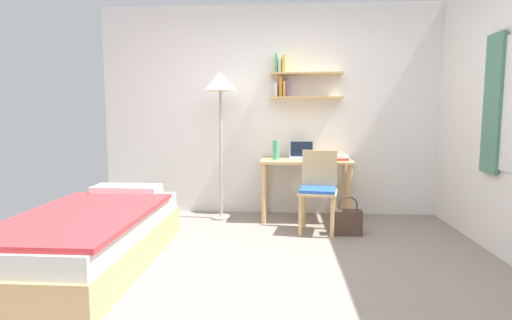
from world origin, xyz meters
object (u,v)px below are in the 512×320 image
Objects in this scene: laptop at (302,154)px; handbag at (348,221)px; bed at (92,238)px; standing_lamp at (220,90)px; book_stack at (340,158)px; water_bottle at (276,150)px; desk_chair at (318,187)px; desk at (306,171)px.

laptop reaches higher than handbag.
bed is at bearing -155.90° from handbag.
standing_lamp is (0.84, 1.59, 1.31)m from bed.
laptop reaches higher than bed.
book_stack is at bearing 91.57° from handbag.
water_bottle is at bearing 179.49° from book_stack.
water_bottle is (0.66, -0.00, -0.71)m from standing_lamp.
desk_chair is at bearing -44.51° from water_bottle.
water_bottle is 0.76m from book_stack.
standing_lamp is 7.85× the size of book_stack.
desk_chair is 0.47m from handbag.
desk_chair is 0.74m from water_bottle.
book_stack is (0.29, 0.45, 0.27)m from desk_chair.
laptop is at bearing 162.32° from book_stack.
desk_chair reaches higher than book_stack.
standing_lamp is 2.08m from handbag.
bed is 8.80× the size of water_bottle.
water_bottle reaches higher than desk.
laptop is 1.37× the size of book_stack.
laptop is at bearing 23.15° from water_bottle.
standing_lamp is 5.74× the size of laptop.
handbag is (1.42, -0.57, -1.40)m from standing_lamp.
book_stack is 0.54× the size of handbag.
laptop is 0.74× the size of handbag.
water_bottle reaches higher than desk_chair.
desk_chair is 0.60m from book_stack.
book_stack is (2.25, 1.58, 0.51)m from bed.
desk is at bearing 123.67° from handbag.
standing_lamp reaches higher than water_bottle.
laptop is (0.97, 0.13, -0.76)m from standing_lamp.
desk_chair is 0.50× the size of standing_lamp.
standing_lamp reaches higher than desk.
bed is 2.31× the size of desk_chair.
water_bottle is 1.18m from handbag.
book_stack is at bearing 35.03° from bed.
desk_chair is 2.11× the size of handbag.
bed is at bearing -138.80° from desk.
standing_lamp is 1.24m from laptop.
standing_lamp is at bearing 158.03° from handbag.
handbag is at bearing -21.97° from standing_lamp.
desk_chair is at bearing 159.51° from handbag.
desk_chair is at bearing -75.39° from laptop.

